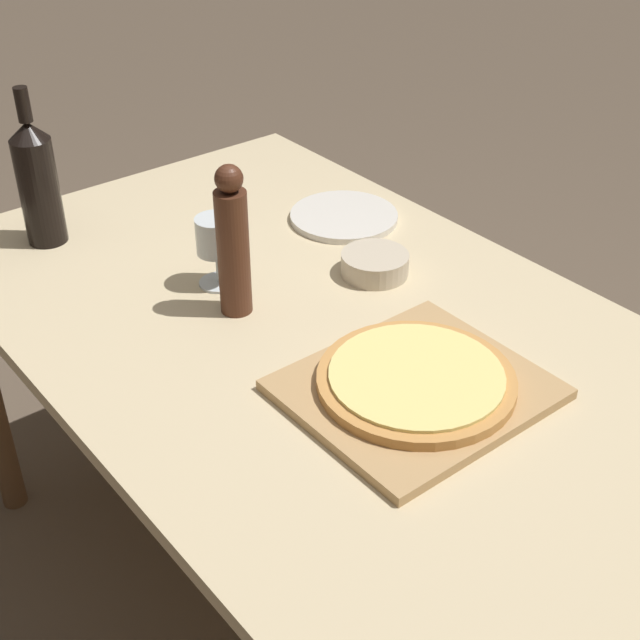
# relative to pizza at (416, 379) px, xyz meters

# --- Properties ---
(ground_plane) EXTENTS (12.00, 12.00, 0.00)m
(ground_plane) POSITION_rel_pizza_xyz_m (0.01, 0.24, -0.78)
(ground_plane) COLOR brown
(dining_table) EXTENTS (0.95, 1.61, 0.75)m
(dining_table) POSITION_rel_pizza_xyz_m (0.01, 0.24, -0.11)
(dining_table) COLOR #CCB78E
(dining_table) RESTS_ON ground_plane
(cutting_board) EXTENTS (0.39, 0.34, 0.02)m
(cutting_board) POSITION_rel_pizza_xyz_m (0.00, 0.00, -0.02)
(cutting_board) COLOR tan
(cutting_board) RESTS_ON dining_table
(pizza) EXTENTS (0.32, 0.32, 0.02)m
(pizza) POSITION_rel_pizza_xyz_m (0.00, 0.00, 0.00)
(pizza) COLOR #C68947
(pizza) RESTS_ON cutting_board
(wine_bottle) EXTENTS (0.08, 0.08, 0.33)m
(wine_bottle) POSITION_rel_pizza_xyz_m (-0.24, 0.85, 0.11)
(wine_bottle) COLOR black
(wine_bottle) RESTS_ON dining_table
(pepper_mill) EXTENTS (0.06, 0.06, 0.29)m
(pepper_mill) POSITION_rel_pizza_xyz_m (-0.08, 0.39, 0.11)
(pepper_mill) COLOR #4C2819
(pepper_mill) RESTS_ON dining_table
(wine_glass) EXTENTS (0.08, 0.08, 0.14)m
(wine_glass) POSITION_rel_pizza_xyz_m (-0.06, 0.48, 0.07)
(wine_glass) COLOR silver
(wine_glass) RESTS_ON dining_table
(small_bowl) EXTENTS (0.13, 0.13, 0.04)m
(small_bowl) POSITION_rel_pizza_xyz_m (0.20, 0.33, -0.01)
(small_bowl) COLOR beige
(small_bowl) RESTS_ON dining_table
(dinner_plate) EXTENTS (0.24, 0.24, 0.01)m
(dinner_plate) POSITION_rel_pizza_xyz_m (0.30, 0.54, -0.02)
(dinner_plate) COLOR silver
(dinner_plate) RESTS_ON dining_table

